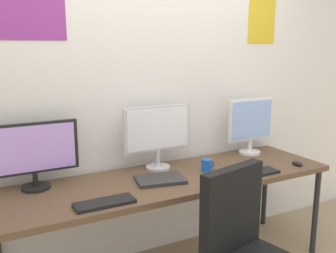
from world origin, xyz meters
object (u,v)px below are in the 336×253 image
monitor_right (251,123)px  keyboard_right (256,173)px  coffee_mug (207,165)px  monitor_center (158,133)px  keyboard_left (105,203)px  monitor_left (33,152)px  computer_mouse (297,163)px  laptop_closed (160,179)px  desk (171,184)px

monitor_right → keyboard_right: size_ratio=1.37×
monitor_right → coffee_mug: (-0.58, -0.22, -0.22)m
monitor_center → keyboard_left: monitor_center is taller
monitor_left → coffee_mug: (1.16, -0.22, -0.20)m
keyboard_right → computer_mouse: size_ratio=3.54×
monitor_center → keyboard_right: monitor_center is taller
keyboard_left → laptop_closed: bearing=22.9°
desk → laptop_closed: size_ratio=7.43×
keyboard_left → laptop_closed: laptop_closed is taller
monitor_left → computer_mouse: monitor_left is taller
monitor_left → computer_mouse: size_ratio=5.81×
monitor_center → coffee_mug: (0.29, -0.22, -0.23)m
keyboard_left → coffee_mug: size_ratio=3.29×
keyboard_right → coffee_mug: (-0.27, 0.22, 0.04)m
monitor_left → keyboard_right: (1.43, -0.44, -0.23)m
desk → coffee_mug: (0.29, -0.01, 0.09)m
monitor_left → monitor_right: size_ratio=1.19×
monitor_left → desk: bearing=-13.7°
monitor_left → monitor_center: (0.87, -0.00, 0.03)m
keyboard_left → computer_mouse: bearing=0.4°
monitor_right → laptop_closed: (-0.98, -0.25, -0.25)m
monitor_center → keyboard_left: (-0.56, -0.44, -0.26)m
laptop_closed → coffee_mug: coffee_mug is taller
coffee_mug → keyboard_left: bearing=-165.3°
monitor_center → coffee_mug: monitor_center is taller
laptop_closed → monitor_right: bearing=25.6°
keyboard_right → coffee_mug: size_ratio=3.21×
keyboard_right → laptop_closed: (-0.67, 0.19, 0.00)m
monitor_left → monitor_center: 0.87m
monitor_right → computer_mouse: bearing=-76.3°
monitor_right → keyboard_right: 0.59m
keyboard_right → laptop_closed: size_ratio=1.06×
desk → computer_mouse: computer_mouse is taller
monitor_left → monitor_right: (1.74, -0.00, 0.02)m
desk → coffee_mug: bearing=-1.5°
monitor_center → keyboard_left: size_ratio=1.51×
desk → laptop_closed: (-0.11, -0.04, 0.06)m
desk → monitor_left: monitor_left is taller
monitor_right → keyboard_right: bearing=-124.9°
desk → monitor_left: bearing=166.3°
coffee_mug → monitor_center: bearing=142.9°
monitor_center → monitor_right: (0.87, -0.00, -0.01)m
monitor_left → monitor_right: monitor_right is taller
keyboard_right → laptop_closed: laptop_closed is taller
keyboard_right → computer_mouse: computer_mouse is taller
monitor_left → laptop_closed: (0.76, -0.25, -0.23)m
monitor_right → computer_mouse: 0.51m
coffee_mug → keyboard_right: bearing=-39.5°
monitor_left → monitor_center: bearing=-0.0°
desk → computer_mouse: 1.00m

